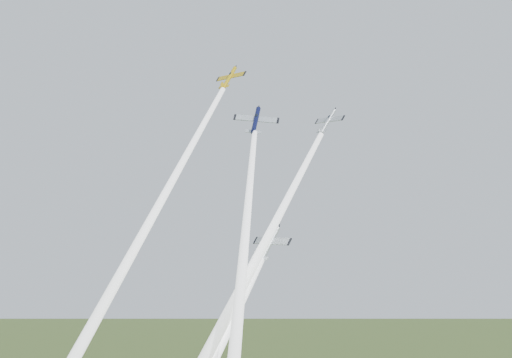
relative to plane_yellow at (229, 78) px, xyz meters
name	(u,v)px	position (x,y,z in m)	size (l,w,h in m)	color
plane_yellow	(229,78)	(0.00, 0.00, 0.00)	(7.22, 7.17, 1.13)	gold
smoke_trail_yellow	(132,253)	(-4.35, -22.40, -34.09)	(2.18, 2.18, 75.64)	white
plane_navy	(256,120)	(5.36, 0.76, -8.88)	(8.64, 8.57, 1.35)	#0D123D
smoke_trail_navy	(242,273)	(12.41, -16.80, -37.15)	(2.18, 2.18, 61.65)	white
plane_silver_right	(328,121)	(18.71, 3.73, -9.89)	(7.00, 6.95, 1.10)	#B7BDC6
smoke_trail_silver_right	(253,265)	(11.98, -12.40, -35.99)	(2.18, 2.18, 56.42)	white
plane_silver_low	(270,243)	(12.61, -7.75, -32.35)	(8.29, 8.23, 1.30)	#B2B9C1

